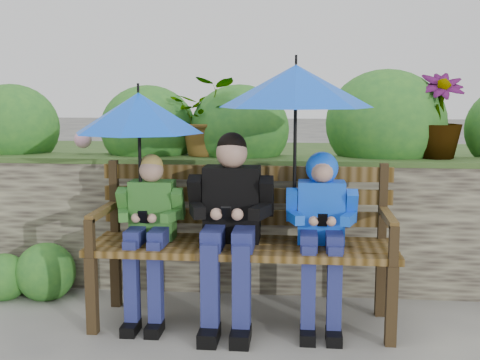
# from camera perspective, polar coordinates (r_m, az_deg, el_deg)

# --- Properties ---
(ground) EXTENTS (60.00, 60.00, 0.00)m
(ground) POSITION_cam_1_polar(r_m,az_deg,el_deg) (4.17, -0.14, -13.24)
(ground) COLOR #535353
(ground) RESTS_ON ground
(garden_backdrop) EXTENTS (8.00, 2.83, 1.74)m
(garden_backdrop) POSITION_cam_1_polar(r_m,az_deg,el_deg) (5.58, 1.59, -1.43)
(garden_backdrop) COLOR #38312B
(garden_backdrop) RESTS_ON ground
(park_bench) EXTENTS (2.00, 0.59, 1.06)m
(park_bench) POSITION_cam_1_polar(r_m,az_deg,el_deg) (4.03, 0.31, -5.02)
(park_bench) COLOR #302313
(park_bench) RESTS_ON ground
(boy_left) EXTENTS (0.44, 0.51, 1.12)m
(boy_left) POSITION_cam_1_polar(r_m,az_deg,el_deg) (4.04, -8.58, -4.33)
(boy_left) COLOR #31742A
(boy_left) RESTS_ON ground
(boy_middle) EXTENTS (0.55, 0.64, 1.27)m
(boy_middle) POSITION_cam_1_polar(r_m,az_deg,el_deg) (3.91, -0.94, -3.69)
(boy_middle) COLOR black
(boy_middle) RESTS_ON ground
(boy_right) EXTENTS (0.46, 0.55, 1.15)m
(boy_right) POSITION_cam_1_polar(r_m,az_deg,el_deg) (3.91, 7.73, -3.94)
(boy_right) COLOR blue
(boy_right) RESTS_ON ground
(umbrella_left) EXTENTS (0.86, 0.86, 0.83)m
(umbrella_left) POSITION_cam_1_polar(r_m,az_deg,el_deg) (4.00, -9.58, 6.29)
(umbrella_left) COLOR blue
(umbrella_left) RESTS_ON ground
(umbrella_right) EXTENTS (0.99, 0.99, 0.98)m
(umbrella_right) POSITION_cam_1_polar(r_m,az_deg,el_deg) (3.87, 5.31, 8.85)
(umbrella_right) COLOR blue
(umbrella_right) RESTS_ON ground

